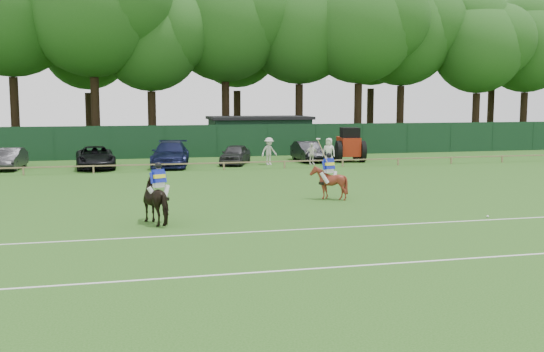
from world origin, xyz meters
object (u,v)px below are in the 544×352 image
object	(u,v)px
spectator_left	(269,151)
tractor	(349,145)
polo_ball	(488,216)
suv_black	(95,158)
estate_black	(308,151)
horse_dark	(159,201)
sedan_navy	(170,154)
sedan_grey	(10,159)
utility_shed	(259,134)
horse_chestnut	(329,183)
spectator_right	(329,152)
spectator_mid	(312,154)
hatch_grey	(235,154)

from	to	relation	value
spectator_left	tractor	distance (m)	6.22
polo_ball	suv_black	bearing A→B (deg)	125.26
spectator_left	estate_black	bearing A→B (deg)	7.24
horse_dark	suv_black	xyz separation A→B (m)	(-2.83, 19.51, -0.13)
sedan_navy	estate_black	size ratio (longest dim) A/B	1.32
sedan_grey	tractor	bearing A→B (deg)	4.25
utility_shed	horse_chestnut	bearing A→B (deg)	-95.41
horse_dark	utility_shed	distance (m)	30.45
horse_dark	polo_ball	size ratio (longest dim) A/B	22.06
spectator_left	spectator_right	bearing A→B (deg)	-37.99
estate_black	spectator_right	size ratio (longest dim) A/B	2.33
horse_chestnut	spectator_left	bearing A→B (deg)	-108.14
tractor	horse_dark	bearing A→B (deg)	-118.03
spectator_left	tractor	size ratio (longest dim) A/B	0.59
suv_black	spectator_right	xyz separation A→B (m)	(15.40, -1.61, 0.21)
horse_dark	spectator_left	xyz separation A→B (m)	(8.68, 19.14, 0.09)
tractor	spectator_left	bearing A→B (deg)	-163.14
tractor	spectator_right	bearing A→B (deg)	-127.88
spectator_mid	spectator_right	world-z (taller)	spectator_right
sedan_grey	hatch_grey	bearing A→B (deg)	3.40
hatch_grey	utility_shed	distance (m)	9.57
spectator_left	spectator_right	size ratio (longest dim) A/B	1.01
horse_chestnut	spectator_right	world-z (taller)	spectator_right
horse_chestnut	spectator_left	xyz separation A→B (m)	(0.90, 15.30, 0.17)
spectator_right	horse_chestnut	bearing A→B (deg)	-71.45
spectator_left	spectator_right	distance (m)	4.09
horse_chestnut	sedan_grey	xyz separation A→B (m)	(-15.92, 16.44, -0.08)
spectator_right	suv_black	bearing A→B (deg)	-148.62
suv_black	spectator_mid	size ratio (longest dim) A/B	3.42
sedan_navy	spectator_mid	world-z (taller)	sedan_navy
suv_black	tractor	bearing A→B (deg)	-2.14
estate_black	spectator_right	distance (m)	3.02
horse_dark	horse_chestnut	distance (m)	8.68
spectator_mid	spectator_right	bearing A→B (deg)	-31.64
horse_chestnut	tractor	world-z (taller)	tractor
horse_dark	tractor	distance (m)	24.94
utility_shed	tractor	size ratio (longest dim) A/B	2.66
horse_chestnut	sedan_grey	distance (m)	22.88
horse_dark	sedan_navy	xyz separation A→B (m)	(2.01, 19.53, -0.01)
horse_chestnut	spectator_mid	world-z (taller)	horse_chestnut
sedan_grey	tractor	xyz separation A→B (m)	(22.97, -0.22, 0.48)
hatch_grey	utility_shed	bearing A→B (deg)	89.75
sedan_grey	spectator_right	xyz separation A→B (m)	(20.71, -2.38, 0.25)
horse_dark	sedan_grey	world-z (taller)	horse_dark
hatch_grey	spectator_right	world-z (taller)	spectator_right
suv_black	polo_ball	world-z (taller)	suv_black
horse_dark	suv_black	distance (m)	19.72
polo_ball	estate_black	bearing A→B (deg)	90.75
horse_chestnut	hatch_grey	xyz separation A→B (m)	(-1.31, 16.08, -0.07)
estate_black	spectator_mid	size ratio (longest dim) A/B	2.89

